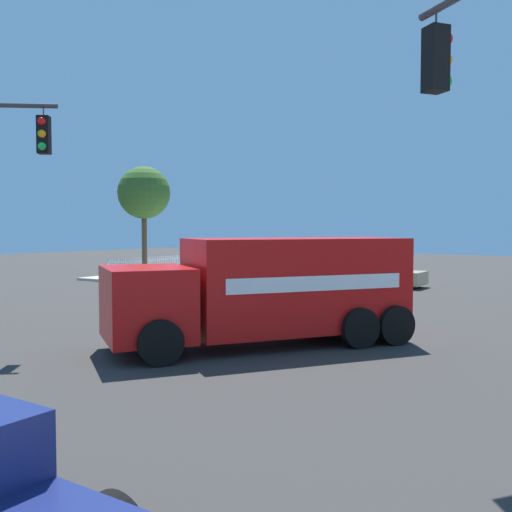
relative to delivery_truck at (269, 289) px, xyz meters
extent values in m
plane|color=#33302D|center=(-2.21, -0.27, -1.42)|extent=(100.00, 100.00, 0.00)
cube|color=#B2ADA0|center=(-14.86, -12.92, -1.35)|extent=(11.11, 11.11, 0.14)
cube|color=red|center=(-0.61, 0.43, 0.11)|extent=(5.88, 5.14, 2.35)
cube|color=red|center=(2.53, -1.80, -0.22)|extent=(2.94, 3.06, 1.70)
cube|color=black|center=(3.23, -2.29, 0.12)|extent=(1.23, 1.69, 0.88)
cube|color=#B2B2B7|center=(-2.78, 1.97, -1.22)|extent=(1.50, 1.99, 0.21)
cube|color=white|center=(0.09, 1.42, 0.22)|extent=(3.78, 2.69, 0.36)
cube|color=white|center=(-1.31, -0.55, 0.22)|extent=(3.78, 2.69, 0.36)
cylinder|color=black|center=(3.21, -0.75, -0.92)|extent=(0.98, 0.81, 1.00)
cylinder|color=black|center=(1.77, -2.78, -0.92)|extent=(0.98, 0.81, 1.00)
cylinder|color=black|center=(-0.83, 2.11, -0.92)|extent=(0.98, 0.81, 1.00)
cylinder|color=black|center=(-2.27, 0.09, -0.92)|extent=(0.98, 0.81, 1.00)
cylinder|color=black|center=(-1.69, 2.72, -0.92)|extent=(0.98, 0.81, 1.00)
cylinder|color=black|center=(-3.13, 0.70, -0.92)|extent=(0.98, 0.81, 1.00)
cylinder|color=#38383D|center=(2.99, -4.82, 4.48)|extent=(0.03, 0.03, 0.25)
cube|color=black|center=(2.99, -4.82, 3.88)|extent=(0.42, 0.42, 0.95)
sphere|color=red|center=(3.14, -4.71, 4.20)|extent=(0.20, 0.20, 0.20)
sphere|color=#EFA314|center=(3.14, -4.71, 3.89)|extent=(0.20, 0.20, 0.20)
sphere|color=#19CC4C|center=(3.14, -4.71, 3.58)|extent=(0.20, 0.20, 0.20)
cylinder|color=#38383D|center=(3.72, 5.17, 4.62)|extent=(0.03, 0.03, 0.25)
cube|color=black|center=(3.72, 5.17, 4.02)|extent=(0.42, 0.42, 0.95)
sphere|color=red|center=(3.58, 5.28, 4.34)|extent=(0.20, 0.20, 0.20)
sphere|color=#EFA314|center=(3.58, 5.28, 4.03)|extent=(0.20, 0.20, 0.20)
sphere|color=#19CC4C|center=(3.58, 5.28, 3.72)|extent=(0.20, 0.20, 0.20)
cube|color=tan|center=(-15.41, -2.88, -0.93)|extent=(1.81, 4.30, 0.65)
cube|color=black|center=(-15.41, -3.03, -0.36)|extent=(1.59, 2.41, 0.50)
cylinder|color=black|center=(-16.33, -1.46, -1.11)|extent=(0.20, 0.62, 0.62)
cylinder|color=black|center=(-14.49, -1.46, -1.11)|extent=(0.20, 0.62, 0.62)
cylinder|color=black|center=(-16.33, -4.30, -1.11)|extent=(0.20, 0.62, 0.62)
cylinder|color=black|center=(-14.49, -4.30, -1.11)|extent=(0.20, 0.62, 0.62)
cylinder|color=navy|center=(-17.63, -13.86, -0.88)|extent=(0.14, 0.14, 0.79)
cylinder|color=navy|center=(-17.70, -14.01, -0.88)|extent=(0.14, 0.14, 0.79)
cube|color=black|center=(-17.66, -13.93, -0.19)|extent=(0.35, 0.40, 0.59)
sphere|color=brown|center=(-17.66, -13.93, 0.21)|extent=(0.21, 0.21, 0.21)
cylinder|color=black|center=(-17.57, -13.74, -0.16)|extent=(0.09, 0.09, 0.53)
cylinder|color=black|center=(-17.76, -14.13, -0.16)|extent=(0.09, 0.09, 0.53)
cylinder|color=navy|center=(-17.27, -11.22, -0.86)|extent=(0.14, 0.14, 0.84)
cylinder|color=navy|center=(-17.36, -11.08, -0.86)|extent=(0.14, 0.14, 0.84)
cube|color=black|center=(-17.31, -11.15, -0.13)|extent=(0.38, 0.40, 0.63)
sphere|color=tan|center=(-17.31, -11.15, 0.30)|extent=(0.23, 0.23, 0.23)
cylinder|color=black|center=(-17.19, -11.33, -0.10)|extent=(0.09, 0.09, 0.56)
cylinder|color=black|center=(-17.44, -10.97, -0.10)|extent=(0.09, 0.09, 0.56)
cube|color=silver|center=(-18.37, -18.22, -0.80)|extent=(0.08, 0.04, 0.95)
cube|color=silver|center=(-18.19, -18.22, -0.80)|extent=(0.08, 0.04, 0.95)
cube|color=silver|center=(-18.01, -18.22, -0.80)|extent=(0.08, 0.04, 0.95)
cube|color=silver|center=(-17.83, -18.22, -0.80)|extent=(0.08, 0.04, 0.95)
cube|color=silver|center=(-17.65, -18.22, -0.80)|extent=(0.08, 0.04, 0.95)
cube|color=silver|center=(-17.47, -18.22, -0.80)|extent=(0.08, 0.04, 0.95)
cube|color=silver|center=(-17.29, -18.22, -0.80)|extent=(0.08, 0.04, 0.95)
cube|color=silver|center=(-17.11, -18.22, -0.80)|extent=(0.08, 0.04, 0.95)
cube|color=silver|center=(-16.93, -18.22, -0.80)|extent=(0.08, 0.04, 0.95)
cube|color=silver|center=(-16.75, -18.22, -0.80)|extent=(0.08, 0.04, 0.95)
cube|color=silver|center=(-16.57, -18.22, -0.80)|extent=(0.08, 0.04, 0.95)
cube|color=silver|center=(-16.39, -18.22, -0.80)|extent=(0.08, 0.04, 0.95)
cube|color=silver|center=(-16.21, -18.22, -0.80)|extent=(0.08, 0.04, 0.95)
cube|color=silver|center=(-16.03, -18.22, -0.80)|extent=(0.08, 0.04, 0.95)
cube|color=silver|center=(-15.85, -18.22, -0.80)|extent=(0.08, 0.04, 0.95)
cube|color=silver|center=(-15.67, -18.22, -0.80)|extent=(0.08, 0.04, 0.95)
cube|color=silver|center=(-15.49, -18.22, -0.80)|extent=(0.08, 0.04, 0.95)
cube|color=silver|center=(-15.31, -18.22, -0.80)|extent=(0.08, 0.04, 0.95)
cube|color=silver|center=(-15.13, -18.22, -0.80)|extent=(0.08, 0.04, 0.95)
cube|color=silver|center=(-14.95, -18.22, -0.80)|extent=(0.08, 0.04, 0.95)
cube|color=silver|center=(-14.77, -18.22, -0.80)|extent=(0.08, 0.04, 0.95)
cube|color=silver|center=(-14.59, -18.22, -0.80)|extent=(0.08, 0.04, 0.95)
cube|color=silver|center=(-14.41, -18.22, -0.80)|extent=(0.08, 0.04, 0.95)
cube|color=silver|center=(-14.23, -18.22, -0.80)|extent=(0.08, 0.04, 0.95)
cube|color=silver|center=(-14.05, -18.22, -0.80)|extent=(0.08, 0.04, 0.95)
cube|color=silver|center=(-13.87, -18.22, -0.80)|extent=(0.08, 0.04, 0.95)
cube|color=silver|center=(-13.69, -18.22, -0.80)|extent=(0.08, 0.04, 0.95)
cube|color=silver|center=(-13.51, -18.22, -0.80)|extent=(0.08, 0.04, 0.95)
cube|color=silver|center=(-13.33, -18.22, -0.80)|extent=(0.08, 0.04, 0.95)
cube|color=silver|center=(-13.15, -18.22, -0.80)|extent=(0.08, 0.04, 0.95)
cube|color=silver|center=(-12.97, -18.22, -0.80)|extent=(0.08, 0.04, 0.95)
cube|color=silver|center=(-12.79, -18.22, -0.80)|extent=(0.08, 0.04, 0.95)
cube|color=silver|center=(-12.61, -18.22, -0.80)|extent=(0.08, 0.04, 0.95)
cube|color=silver|center=(-12.43, -18.22, -0.80)|extent=(0.08, 0.04, 0.95)
cube|color=silver|center=(-12.25, -18.22, -0.80)|extent=(0.08, 0.04, 0.95)
cube|color=silver|center=(-12.07, -18.22, -0.80)|extent=(0.08, 0.04, 0.95)
cube|color=silver|center=(-11.89, -18.22, -0.80)|extent=(0.08, 0.04, 0.95)
cube|color=silver|center=(-11.71, -18.22, -0.80)|extent=(0.08, 0.04, 0.95)
cube|color=silver|center=(-11.53, -18.22, -0.80)|extent=(0.08, 0.04, 0.95)
cube|color=silver|center=(-11.35, -18.22, -0.80)|extent=(0.08, 0.04, 0.95)
cube|color=silver|center=(-14.86, -18.24, -0.56)|extent=(7.12, 0.03, 0.07)
cube|color=silver|center=(-14.86, -18.24, -0.99)|extent=(7.12, 0.03, 0.07)
cylinder|color=brown|center=(-13.50, -17.29, 0.60)|extent=(0.32, 0.32, 3.76)
sphere|color=#386023|center=(-13.50, -17.29, 3.68)|extent=(3.19, 3.19, 3.19)
camera|label=1|loc=(12.37, 7.63, 1.55)|focal=40.51mm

